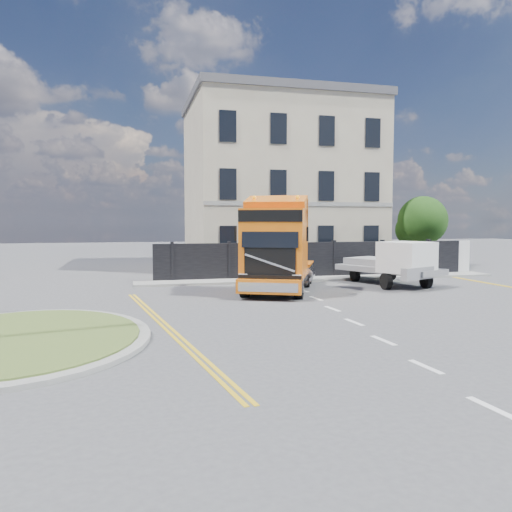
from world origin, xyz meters
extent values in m
plane|color=#424244|center=(0.00, 0.00, 0.00)|extent=(120.00, 120.00, 0.00)
cylinder|color=gray|center=(-7.00, -3.00, 0.06)|extent=(6.80, 6.80, 0.12)
cylinder|color=#3D5421|center=(-7.00, -3.00, 0.14)|extent=(6.20, 6.20, 0.05)
cube|color=black|center=(6.00, 9.00, 1.00)|extent=(18.00, 0.25, 2.00)
cube|color=silver|center=(14.50, 9.00, 1.00)|extent=(2.60, 0.12, 2.00)
cube|color=#BCB295|center=(6.00, 16.50, 5.50)|extent=(12.00, 10.00, 11.00)
cube|color=#48484D|center=(6.00, 16.50, 11.25)|extent=(12.30, 10.30, 0.50)
cube|color=#BCB295|center=(3.00, 16.50, 12.00)|extent=(0.80, 0.80, 1.60)
cube|color=#BCB295|center=(9.00, 16.50, 12.00)|extent=(0.80, 0.80, 1.60)
cylinder|color=#382619|center=(14.50, 12.00, 1.20)|extent=(0.24, 0.24, 2.40)
sphere|color=black|center=(14.50, 12.00, 3.20)|extent=(3.20, 3.20, 3.20)
sphere|color=black|center=(14.00, 12.40, 2.60)|extent=(2.20, 2.20, 2.20)
cube|color=gray|center=(6.00, 8.10, 0.06)|extent=(20.00, 1.60, 0.12)
cube|color=black|center=(2.63, 5.02, 0.78)|extent=(5.04, 7.02, 0.47)
cube|color=orange|center=(1.87, 3.36, 2.24)|extent=(3.49, 3.54, 2.91)
cube|color=orange|center=(2.33, 4.36, 3.43)|extent=(2.75, 1.93, 1.46)
cube|color=black|center=(1.32, 2.15, 2.65)|extent=(2.11, 1.01, 1.09)
cube|color=orange|center=(1.18, 1.85, 0.57)|extent=(2.52, 1.41, 0.57)
cylinder|color=black|center=(0.51, 3.07, 0.54)|extent=(0.75, 1.12, 1.08)
cylinder|color=gray|center=(0.51, 3.07, 0.54)|extent=(0.59, 0.70, 0.59)
cylinder|color=black|center=(2.55, 2.14, 0.54)|extent=(0.75, 1.12, 1.08)
cylinder|color=gray|center=(2.55, 2.14, 0.54)|extent=(0.59, 0.70, 0.59)
cylinder|color=black|center=(2.04, 6.43, 0.54)|extent=(0.75, 1.12, 1.08)
cylinder|color=gray|center=(2.04, 6.43, 0.54)|extent=(0.59, 0.70, 0.59)
cylinder|color=black|center=(4.08, 5.50, 0.54)|extent=(0.75, 1.12, 1.08)
cylinder|color=gray|center=(4.08, 5.50, 0.54)|extent=(0.59, 0.70, 0.59)
cylinder|color=black|center=(2.56, 7.57, 0.54)|extent=(0.75, 1.12, 1.08)
cylinder|color=gray|center=(2.56, 7.57, 0.54)|extent=(0.59, 0.70, 0.59)
cylinder|color=black|center=(4.60, 6.63, 0.54)|extent=(0.75, 1.12, 1.08)
cylinder|color=gray|center=(4.60, 6.63, 0.54)|extent=(0.59, 0.70, 0.59)
cube|color=slate|center=(8.41, 5.38, 0.77)|extent=(4.07, 5.68, 0.28)
cube|color=silver|center=(8.41, 3.73, 1.49)|extent=(2.72, 2.66, 1.43)
cylinder|color=black|center=(7.36, 3.73, 0.39)|extent=(0.28, 0.77, 0.77)
cylinder|color=black|center=(9.45, 3.73, 0.39)|extent=(0.28, 0.77, 0.77)
cylinder|color=black|center=(7.36, 7.03, 0.39)|extent=(0.28, 0.77, 0.77)
cylinder|color=black|center=(9.45, 7.03, 0.39)|extent=(0.28, 0.77, 0.77)
camera|label=1|loc=(-4.12, -17.02, 3.18)|focal=35.00mm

